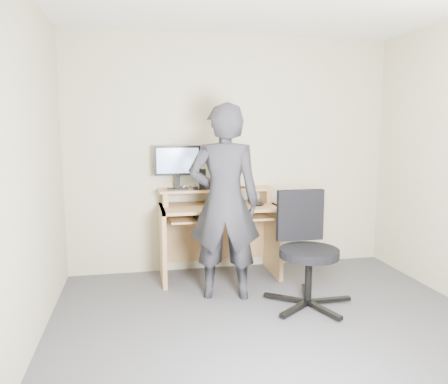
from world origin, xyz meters
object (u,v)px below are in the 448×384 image
object	(u,v)px
office_chair	(306,245)
person	(224,202)
monitor	(178,163)
desk	(218,223)

from	to	relation	value
office_chair	person	distance (m)	0.81
monitor	person	size ratio (longest dim) A/B	0.27
office_chair	person	bearing A→B (deg)	155.62
desk	office_chair	distance (m)	1.10
monitor	person	xyz separation A→B (m)	(0.35, -0.68, -0.30)
monitor	person	bearing A→B (deg)	-62.87
desk	person	xyz separation A→B (m)	(-0.06, -0.62, 0.33)
office_chair	monitor	bearing A→B (deg)	135.63
office_chair	person	xyz separation A→B (m)	(-0.66, 0.29, 0.35)
desk	monitor	distance (m)	0.75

